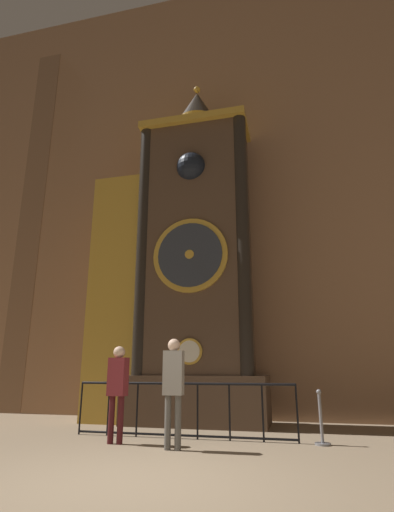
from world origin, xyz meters
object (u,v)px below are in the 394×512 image
object	(u,v)px
visitor_near	(118,383)
visitor_far	(173,381)
stanchion_post	(321,427)
clock_tower	(179,264)

from	to	relation	value
visitor_near	visitor_far	world-z (taller)	visitor_far
visitor_near	visitor_far	bearing A→B (deg)	-10.06
visitor_far	stanchion_post	world-z (taller)	visitor_far
visitor_far	visitor_near	bearing A→B (deg)	162.49
visitor_far	clock_tower	bearing A→B (deg)	101.38
visitor_near	visitor_far	xyz separation A→B (m)	(1.18, -0.29, 0.06)
clock_tower	visitor_far	xyz separation A→B (m)	(0.84, -3.10, -2.93)
clock_tower	visitor_near	bearing A→B (deg)	-96.78
clock_tower	stanchion_post	distance (m)	5.38
clock_tower	visitor_far	size ratio (longest dim) A/B	5.29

